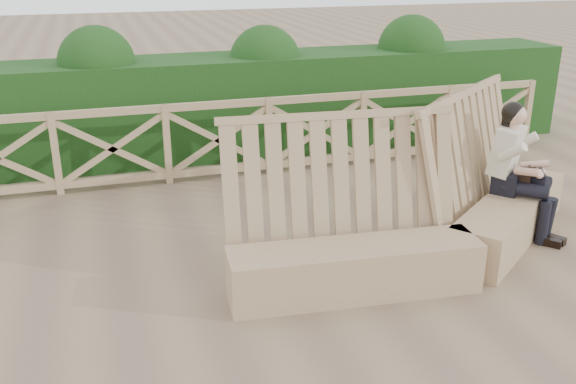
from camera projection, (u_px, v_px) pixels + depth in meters
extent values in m
plane|color=brown|center=(295.00, 298.00, 5.94)|extent=(60.00, 60.00, 0.00)
cube|color=#8B704F|center=(354.00, 269.00, 5.95)|extent=(2.39, 0.70, 0.49)
cube|color=#8B704F|center=(348.00, 201.00, 6.00)|extent=(2.38, 0.65, 1.60)
cube|color=#8B704F|center=(509.00, 218.00, 7.09)|extent=(2.17, 1.84, 0.49)
cube|color=#8B704F|center=(490.00, 164.00, 7.03)|extent=(2.14, 1.80, 1.60)
cube|color=black|center=(508.00, 182.00, 7.14)|extent=(0.47, 0.45, 0.23)
cube|color=beige|center=(507.00, 150.00, 7.04)|extent=(0.52, 0.50, 0.55)
sphere|color=tan|center=(516.00, 115.00, 6.87)|extent=(0.31, 0.31, 0.22)
sphere|color=black|center=(513.00, 113.00, 6.88)|extent=(0.34, 0.34, 0.24)
cylinder|color=black|center=(525.00, 190.00, 6.96)|extent=(0.43, 0.47, 0.16)
cylinder|color=black|center=(528.00, 179.00, 7.07)|extent=(0.43, 0.48, 0.17)
cylinder|color=black|center=(543.00, 223.00, 6.95)|extent=(0.18, 0.18, 0.49)
cylinder|color=black|center=(548.00, 220.00, 7.04)|extent=(0.18, 0.18, 0.49)
cube|color=black|center=(549.00, 242.00, 6.97)|extent=(0.23, 0.26, 0.08)
cube|color=black|center=(554.00, 239.00, 7.04)|extent=(0.23, 0.26, 0.08)
cube|color=black|center=(527.00, 175.00, 7.02)|extent=(0.26, 0.25, 0.15)
cube|color=black|center=(543.00, 173.00, 6.89)|extent=(0.12, 0.12, 0.13)
cube|color=#9C7C5A|center=(217.00, 105.00, 8.69)|extent=(10.10, 0.07, 0.10)
cube|color=#9C7C5A|center=(220.00, 170.00, 9.02)|extent=(10.10, 0.07, 0.10)
cube|color=black|center=(203.00, 107.00, 9.87)|extent=(12.00, 1.20, 1.50)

